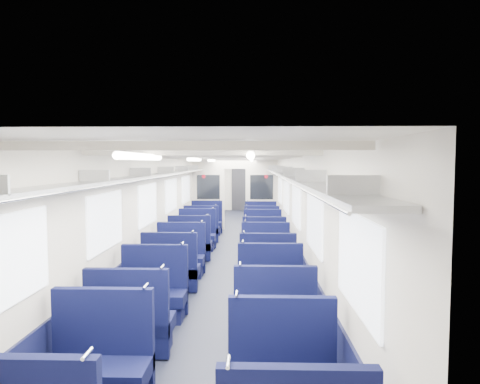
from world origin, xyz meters
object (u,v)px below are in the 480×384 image
Objects in this scene: seat_5 at (274,322)px; seat_6 at (153,296)px; seat_9 at (268,273)px; seat_4 at (130,326)px; seat_19 at (261,225)px; seat_13 at (264,248)px; end_door at (240,189)px; seat_11 at (266,259)px; seat_18 at (207,224)px; seat_8 at (171,272)px; seat_14 at (197,237)px; bulkhead at (235,192)px; seat_3 at (283,382)px; seat_10 at (180,259)px; seat_12 at (190,246)px; seat_17 at (262,231)px; seat_2 at (99,368)px; seat_16 at (202,230)px; seat_15 at (263,238)px; seat_7 at (270,294)px.

seat_6 is (-1.66, 0.96, 0.00)m from seat_5.
seat_5 and seat_9 have the same top height.
seat_4 is 1.00× the size of seat_19.
seat_13 is (1.66, 4.58, 0.00)m from seat_4.
end_door is 11.54m from seat_11.
seat_8 is at bearing -90.00° from seat_18.
seat_9 is at bearing 37.99° from seat_6.
end_door is 1.88× the size of seat_18.
seat_14 is at bearing 115.40° from seat_9.
bulkhead reaches higher than seat_3.
seat_10 is at bearing -145.21° from seat_13.
bulkhead is 2.63× the size of seat_12.
seat_12 is (0.00, 3.62, 0.00)m from seat_6.
seat_3 is at bearing -54.65° from seat_6.
seat_6 and seat_17 have the same top height.
seat_3 is 1.00× the size of seat_14.
seat_18 is at bearing 99.98° from seat_3.
seat_14 is 1.00× the size of seat_17.
seat_17 and seat_19 have the same top height.
seat_10 and seat_19 have the same top height.
end_door is 7.00m from seat_19.
seat_18 is (0.00, 9.23, 0.00)m from seat_2.
seat_6 and seat_10 have the same top height.
seat_3 is at bearing -90.00° from seat_19.
bulkhead reaches higher than seat_4.
seat_10 is at bearing -90.00° from seat_14.
seat_11 is 3.44m from seat_17.
seat_4 is 1.00× the size of seat_9.
seat_18 is at bearing 90.00° from seat_16.
seat_14 and seat_18 have the same top height.
seat_13 is at bearing 73.45° from seat_2.
seat_19 is (0.00, 1.14, 0.00)m from seat_17.
seat_14 is (-1.66, 2.44, 0.00)m from seat_11.
seat_18 is at bearing 124.55° from seat_15.
seat_5 is 1.00× the size of seat_16.
seat_8 and seat_12 have the same top height.
seat_15 is at bearing -55.45° from seat_18.
seat_11 is 2.95m from seat_14.
end_door is 1.88× the size of seat_11.
seat_2 and seat_19 have the same top height.
seat_2 and seat_15 have the same top height.
seat_10 is at bearing -178.23° from seat_11.
seat_5 is at bearing -84.81° from bulkhead.
seat_12 is at bearing 142.62° from seat_11.
seat_5 is at bearing -76.27° from seat_16.
seat_4 is at bearing -105.92° from seat_15.
seat_7 is (0.83, -8.03, -0.91)m from bulkhead.
bulkhead is 2.63× the size of seat_7.
seat_3 and seat_18 have the same top height.
seat_3 is 1.00× the size of seat_15.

